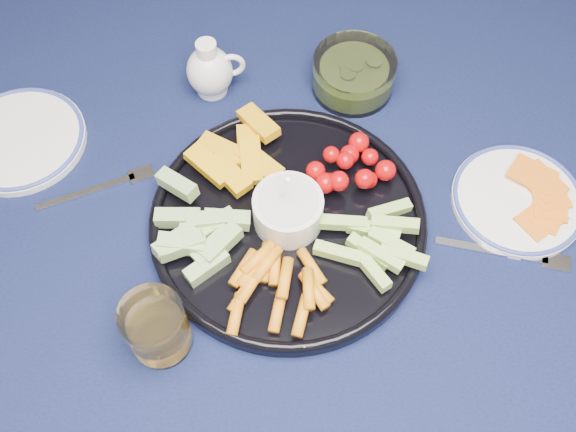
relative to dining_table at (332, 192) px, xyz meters
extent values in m
plane|color=#56331D|center=(0.00, 0.00, -0.66)|extent=(4.00, 4.00, 0.00)
cylinder|color=#4A2818|center=(0.72, 0.42, -0.31)|extent=(0.07, 0.07, 0.70)
cube|color=#4A2818|center=(0.00, 0.00, 0.06)|extent=(1.60, 1.00, 0.04)
cube|color=#0C1533|center=(0.00, 0.00, 0.08)|extent=(1.66, 1.06, 0.01)
cylinder|color=black|center=(-0.09, -0.10, 0.10)|extent=(0.39, 0.39, 0.02)
torus|color=black|center=(-0.09, -0.10, 0.11)|extent=(0.39, 0.39, 0.01)
cylinder|color=white|center=(-0.09, -0.10, 0.13)|extent=(0.10, 0.10, 0.05)
cylinder|color=silver|center=(-0.09, -0.10, 0.15)|extent=(0.08, 0.08, 0.01)
cylinder|color=white|center=(-0.17, 0.17, 0.09)|extent=(0.05, 0.05, 0.01)
ellipsoid|color=white|center=(-0.17, 0.17, 0.13)|extent=(0.07, 0.07, 0.08)
cylinder|color=white|center=(-0.17, 0.17, 0.17)|extent=(0.03, 0.03, 0.03)
torus|color=white|center=(-0.13, 0.17, 0.14)|extent=(0.05, 0.01, 0.05)
torus|color=#3946A0|center=(-0.17, 0.17, 0.16)|extent=(0.04, 0.04, 0.00)
cylinder|color=silver|center=(0.06, 0.14, 0.12)|extent=(0.13, 0.13, 0.06)
cylinder|color=#4C5F1B|center=(0.06, 0.14, 0.11)|extent=(0.11, 0.11, 0.03)
cylinder|color=white|center=(0.24, -0.12, 0.09)|extent=(0.19, 0.19, 0.01)
torus|color=#3946A0|center=(0.24, -0.12, 0.10)|extent=(0.19, 0.19, 0.01)
cylinder|color=silver|center=(-0.28, -0.24, 0.13)|extent=(0.08, 0.08, 0.09)
cylinder|color=gold|center=(-0.28, -0.24, 0.11)|extent=(0.07, 0.07, 0.05)
cube|color=silver|center=(-0.37, 0.01, 0.09)|extent=(0.15, 0.04, 0.00)
cube|color=silver|center=(-0.29, 0.03, 0.09)|extent=(0.04, 0.03, 0.00)
cube|color=silver|center=(0.18, -0.19, 0.09)|extent=(0.15, 0.07, 0.00)
cube|color=silver|center=(0.26, -0.22, 0.09)|extent=(0.04, 0.04, 0.00)
cylinder|color=white|center=(-0.47, 0.12, 0.09)|extent=(0.20, 0.20, 0.01)
torus|color=#3946A0|center=(-0.47, 0.12, 0.10)|extent=(0.20, 0.20, 0.01)
camera|label=1|loc=(-0.17, -0.53, 0.88)|focal=40.00mm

